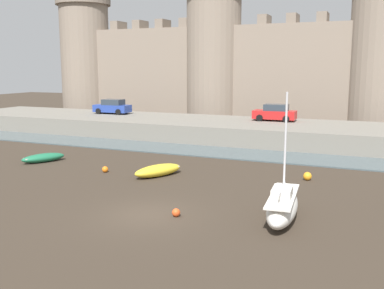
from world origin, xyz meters
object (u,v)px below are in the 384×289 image
at_px(rowboat_foreground_right, 158,170).
at_px(car_quay_west, 112,107).
at_px(mooring_buoy_mid_mud, 105,169).
at_px(car_quay_east, 275,113).
at_px(rowboat_midflat_centre, 43,158).
at_px(sailboat_foreground_left, 282,206).
at_px(mooring_buoy_off_centre, 307,176).
at_px(mooring_buoy_near_channel, 176,213).

height_order(rowboat_foreground_right, car_quay_west, car_quay_west).
distance_m(rowboat_foreground_right, mooring_buoy_mid_mud, 3.75).
bearing_deg(car_quay_west, rowboat_foreground_right, -50.18).
xyz_separation_m(rowboat_foreground_right, car_quay_east, (3.41, 18.23, 2.11)).
relative_size(rowboat_midflat_centre, rowboat_foreground_right, 0.90).
height_order(mooring_buoy_mid_mud, car_quay_east, car_quay_east).
xyz_separation_m(rowboat_midflat_centre, mooring_buoy_mid_mud, (6.04, -1.01, -0.13)).
xyz_separation_m(rowboat_midflat_centre, car_quay_west, (-5.09, 17.26, 2.16)).
distance_m(sailboat_foreground_left, rowboat_foreground_right, 10.51).
distance_m(rowboat_midflat_centre, car_quay_east, 22.14).
xyz_separation_m(mooring_buoy_off_centre, mooring_buoy_mid_mud, (-12.70, -3.09, -0.05)).
height_order(sailboat_foreground_left, car_quay_east, sailboat_foreground_left).
bearing_deg(car_quay_east, mooring_buoy_mid_mud, -110.85).
relative_size(mooring_buoy_near_channel, mooring_buoy_off_centre, 0.75).
bearing_deg(car_quay_west, rowboat_midflat_centre, -73.56).
height_order(sailboat_foreground_left, car_quay_west, sailboat_foreground_left).
bearing_deg(car_quay_west, mooring_buoy_mid_mud, -58.63).
height_order(rowboat_foreground_right, mooring_buoy_mid_mud, rowboat_foreground_right).
distance_m(mooring_buoy_mid_mud, car_quay_west, 21.52).
relative_size(rowboat_midflat_centre, mooring_buoy_mid_mud, 8.04).
xyz_separation_m(rowboat_midflat_centre, car_quay_east, (13.16, 17.67, 2.16)).
xyz_separation_m(car_quay_east, car_quay_west, (-18.26, -0.41, 0.00)).
distance_m(mooring_buoy_near_channel, mooring_buoy_off_centre, 10.41).
height_order(rowboat_midflat_centre, mooring_buoy_off_centre, rowboat_midflat_centre).
height_order(mooring_buoy_near_channel, car_quay_west, car_quay_west).
height_order(rowboat_foreground_right, car_quay_east, car_quay_east).
bearing_deg(rowboat_foreground_right, car_quay_west, 129.82).
distance_m(sailboat_foreground_left, mooring_buoy_mid_mud, 13.67).
distance_m(car_quay_east, car_quay_west, 18.26).
distance_m(rowboat_foreground_right, mooring_buoy_off_centre, 9.36).
bearing_deg(mooring_buoy_near_channel, sailboat_foreground_left, 16.70).
xyz_separation_m(sailboat_foreground_left, mooring_buoy_off_centre, (-0.08, 7.94, -0.43)).
bearing_deg(mooring_buoy_near_channel, car_quay_west, 128.11).
xyz_separation_m(mooring_buoy_near_channel, mooring_buoy_off_centre, (4.60, 9.34, 0.06)).
bearing_deg(rowboat_midflat_centre, mooring_buoy_off_centre, 6.32).
xyz_separation_m(mooring_buoy_mid_mud, car_quay_east, (7.12, 18.69, 2.29)).
height_order(sailboat_foreground_left, mooring_buoy_mid_mud, sailboat_foreground_left).
relative_size(rowboat_foreground_right, mooring_buoy_mid_mud, 8.94).
bearing_deg(mooring_buoy_off_centre, rowboat_midflat_centre, -173.68).
relative_size(sailboat_foreground_left, mooring_buoy_near_channel, 14.98).
bearing_deg(mooring_buoy_near_channel, rowboat_midflat_centre, 152.80).
bearing_deg(rowboat_foreground_right, mooring_buoy_near_channel, -56.85).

